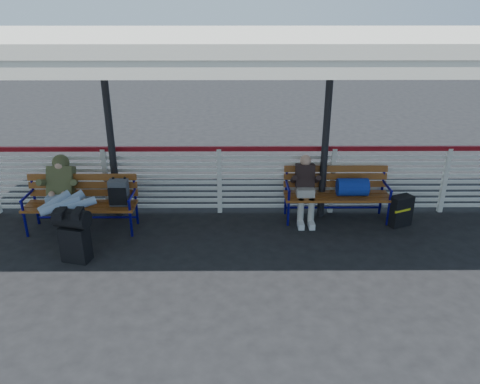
{
  "coord_description": "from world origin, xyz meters",
  "views": [
    {
      "loc": [
        0.31,
        -5.82,
        3.57
      ],
      "look_at": [
        0.36,
        1.0,
        0.76
      ],
      "focal_mm": 35.0,
      "sensor_mm": 36.0,
      "label": 1
    }
  ],
  "objects_px": {
    "suitcase_side": "(400,211)",
    "companion_person": "(305,188)",
    "traveler_man": "(64,198)",
    "bench_right": "(343,188)",
    "luggage_stack": "(74,233)",
    "bench_left": "(91,197)"
  },
  "relations": [
    {
      "from": "luggage_stack",
      "to": "bench_left",
      "type": "distance_m",
      "value": 1.05
    },
    {
      "from": "suitcase_side",
      "to": "bench_left",
      "type": "bearing_deg",
      "value": 156.53
    },
    {
      "from": "luggage_stack",
      "to": "companion_person",
      "type": "distance_m",
      "value": 3.78
    },
    {
      "from": "bench_left",
      "to": "bench_right",
      "type": "height_order",
      "value": "same"
    },
    {
      "from": "companion_person",
      "to": "suitcase_side",
      "type": "height_order",
      "value": "companion_person"
    },
    {
      "from": "bench_right",
      "to": "companion_person",
      "type": "relative_size",
      "value": 1.57
    },
    {
      "from": "luggage_stack",
      "to": "traveler_man",
      "type": "height_order",
      "value": "traveler_man"
    },
    {
      "from": "suitcase_side",
      "to": "bench_right",
      "type": "bearing_deg",
      "value": 140.06
    },
    {
      "from": "luggage_stack",
      "to": "companion_person",
      "type": "relative_size",
      "value": 0.72
    },
    {
      "from": "luggage_stack",
      "to": "bench_right",
      "type": "relative_size",
      "value": 0.46
    },
    {
      "from": "bench_left",
      "to": "companion_person",
      "type": "height_order",
      "value": "companion_person"
    },
    {
      "from": "luggage_stack",
      "to": "companion_person",
      "type": "bearing_deg",
      "value": 35.52
    },
    {
      "from": "traveler_man",
      "to": "bench_right",
      "type": "bearing_deg",
      "value": 8.89
    },
    {
      "from": "traveler_man",
      "to": "suitcase_side",
      "type": "bearing_deg",
      "value": 4.68
    },
    {
      "from": "companion_person",
      "to": "suitcase_side",
      "type": "bearing_deg",
      "value": -7.6
    },
    {
      "from": "bench_right",
      "to": "companion_person",
      "type": "bearing_deg",
      "value": -175.94
    },
    {
      "from": "bench_left",
      "to": "traveler_man",
      "type": "distance_m",
      "value": 0.49
    },
    {
      "from": "luggage_stack",
      "to": "suitcase_side",
      "type": "distance_m",
      "value": 5.26
    },
    {
      "from": "bench_left",
      "to": "suitcase_side",
      "type": "bearing_deg",
      "value": 1.1
    },
    {
      "from": "suitcase_side",
      "to": "companion_person",
      "type": "bearing_deg",
      "value": 147.84
    },
    {
      "from": "companion_person",
      "to": "suitcase_side",
      "type": "relative_size",
      "value": 2.16
    },
    {
      "from": "traveler_man",
      "to": "companion_person",
      "type": "relative_size",
      "value": 1.43
    }
  ]
}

